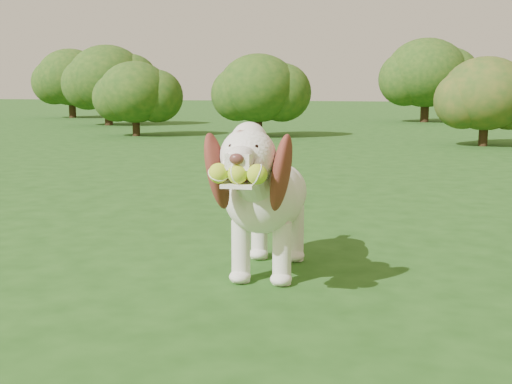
% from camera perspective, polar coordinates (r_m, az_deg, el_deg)
% --- Properties ---
extents(ground, '(80.00, 80.00, 0.00)m').
position_cam_1_polar(ground, '(3.45, -0.22, -5.49)').
color(ground, '#1D4614').
rests_on(ground, ground).
extents(dog, '(0.44, 1.14, 0.74)m').
position_cam_1_polar(dog, '(2.97, 0.92, -0.08)').
color(dog, white).
rests_on(dog, ground).
extents(shrub_a, '(1.31, 1.31, 1.36)m').
position_cam_1_polar(shrub_a, '(12.03, -10.69, 8.71)').
color(shrub_a, '#382314').
rests_on(shrub_a, ground).
extents(shrub_i, '(2.07, 2.07, 2.14)m').
position_cam_1_polar(shrub_i, '(17.25, 14.90, 10.20)').
color(shrub_i, '#382314').
rests_on(shrub_i, ground).
extents(shrub_c, '(1.30, 1.30, 1.35)m').
position_cam_1_polar(shrub_c, '(10.34, 19.73, 8.23)').
color(shrub_c, '#382314').
rests_on(shrub_c, ground).
extents(shrub_b, '(1.43, 1.43, 1.48)m').
position_cam_1_polar(shrub_b, '(11.59, 0.20, 9.22)').
color(shrub_b, '#382314').
rests_on(shrub_b, ground).
extents(shrub_g, '(1.95, 1.95, 2.02)m').
position_cam_1_polar(shrub_g, '(19.93, -16.12, 9.77)').
color(shrub_g, '#382314').
rests_on(shrub_g, ground).
extents(shrub_e, '(1.81, 1.81, 1.88)m').
position_cam_1_polar(shrub_e, '(15.66, -13.08, 9.83)').
color(shrub_e, '#382314').
rests_on(shrub_e, ground).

